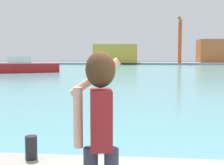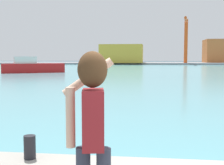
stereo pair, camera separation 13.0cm
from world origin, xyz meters
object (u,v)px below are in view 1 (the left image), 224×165
object	(u,v)px
harbor_bollard	(31,148)
port_crane	(180,36)
boat_moored	(26,67)
person_photographer	(100,123)
warehouse_left	(116,54)

from	to	relation	value
harbor_bollard	port_crane	size ratio (longest dim) A/B	0.03
boat_moored	harbor_bollard	bearing A→B (deg)	-95.88
harbor_bollard	boat_moored	bearing A→B (deg)	111.93
person_photographer	port_crane	bearing A→B (deg)	-17.78
boat_moored	port_crane	bearing A→B (deg)	32.26
harbor_bollard	port_crane	world-z (taller)	port_crane
person_photographer	harbor_bollard	xyz separation A→B (m)	(-1.41, 1.88, -0.87)
person_photographer	warehouse_left	xyz separation A→B (m)	(-7.28, 86.56, 1.58)
person_photographer	boat_moored	size ratio (longest dim) A/B	0.21
boat_moored	warehouse_left	size ratio (longest dim) A/B	0.68
warehouse_left	person_photographer	bearing A→B (deg)	-85.20
harbor_bollard	warehouse_left	size ratio (longest dim) A/B	0.03
person_photographer	harbor_bollard	distance (m)	2.51
port_crane	person_photographer	bearing A→B (deg)	-97.53
boat_moored	port_crane	distance (m)	53.79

